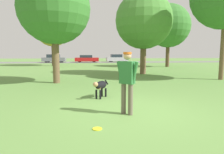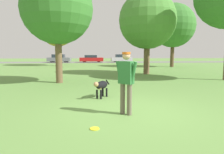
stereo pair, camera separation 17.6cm
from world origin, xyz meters
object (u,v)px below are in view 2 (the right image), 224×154
person (126,78)px  tree_mid_center (147,21)px  parked_car_silver (121,58)px  parked_car_red (91,59)px  tree_far_right (173,26)px  tree_far_left (57,30)px  parked_car_grey (59,58)px  tree_near_left (57,9)px  dog (101,86)px  frisbee (95,129)px

person → tree_mid_center: 11.42m
tree_mid_center → parked_car_silver: (0.83, 21.66, -3.49)m
parked_car_red → parked_car_silver: (5.60, 0.55, 0.04)m
parked_car_silver → tree_far_right: bearing=-74.6°
tree_far_right → tree_far_left: tree_far_right is taller
parked_car_grey → parked_car_red: 5.85m
person → tree_mid_center: bearing=112.9°
parked_car_red → parked_car_silver: 5.63m
tree_far_right → tree_far_left: size_ratio=1.08×
tree_far_right → tree_near_left: size_ratio=1.25×
tree_near_left → tree_mid_center: bearing=35.3°
parked_car_grey → parked_car_silver: size_ratio=1.04×
dog → tree_mid_center: bearing=-174.0°
person → frisbee: (-0.85, -1.00, -0.99)m
tree_near_left → tree_far_left: 16.03m
dog → tree_near_left: 5.86m
tree_mid_center → tree_near_left: 7.50m
parked_car_grey → parked_car_red: bearing=1.0°
tree_mid_center → parked_car_grey: 24.02m
parked_car_grey → tree_far_right: bearing=-37.9°
person → dog: bearing=146.5°
dog → tree_mid_center: tree_mid_center is taller
parked_car_grey → parked_car_silver: parked_car_grey is taller
tree_mid_center → parked_car_silver: size_ratio=1.61×
dog → parked_car_red: 29.52m
parked_car_grey → tree_mid_center: bearing=-61.0°
tree_far_left → parked_car_silver: size_ratio=1.75×
person → parked_car_grey: 32.56m
parked_car_red → tree_far_right: bearing=-52.5°
person → parked_car_grey: bearing=143.3°
tree_far_right → parked_car_silver: size_ratio=1.88×
dog → parked_car_red: bearing=-147.4°
parked_car_grey → frisbee: bearing=-76.4°
person → tree_near_left: bearing=155.1°
person → tree_far_left: (-5.70, 21.89, 3.73)m
person → tree_far_right: size_ratio=0.23×
frisbee → parked_car_silver: parked_car_silver is taller
dog → frisbee: 3.11m
frisbee → parked_car_red: size_ratio=0.05×
frisbee → parked_car_grey: (-6.49, 32.72, 0.69)m
person → tree_near_left: tree_near_left is taller
frisbee → tree_mid_center: tree_mid_center is taller
person → tree_near_left: 7.41m
dog → tree_near_left: (-2.24, 4.06, 3.58)m
frisbee → parked_car_red: parked_car_red is taller
dog → tree_near_left: bearing=-120.3°
person → tree_far_left: bearing=144.9°
tree_mid_center → parked_car_silver: tree_mid_center is taller
frisbee → parked_car_silver: (4.96, 33.12, 0.69)m
frisbee → parked_car_grey: bearing=101.2°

